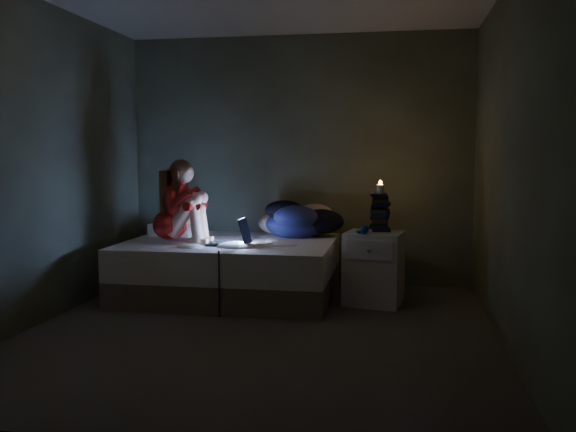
% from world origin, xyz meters
% --- Properties ---
extents(floor, '(3.60, 3.80, 0.02)m').
position_xyz_m(floor, '(0.00, 0.00, -0.01)').
color(floor, '#383431').
rests_on(floor, ground).
extents(wall_back, '(3.60, 0.02, 2.60)m').
position_xyz_m(wall_back, '(0.00, 1.91, 1.30)').
color(wall_back, '#36392B').
rests_on(wall_back, ground).
extents(wall_front, '(3.60, 0.02, 2.60)m').
position_xyz_m(wall_front, '(0.00, -1.91, 1.30)').
color(wall_front, '#36392B').
rests_on(wall_front, ground).
extents(wall_left, '(0.02, 3.80, 2.60)m').
position_xyz_m(wall_left, '(-1.81, 0.00, 1.30)').
color(wall_left, '#36392B').
rests_on(wall_left, ground).
extents(wall_right, '(0.02, 3.80, 2.60)m').
position_xyz_m(wall_right, '(1.81, 0.00, 1.30)').
color(wall_right, '#36392B').
rests_on(wall_right, ground).
extents(bed, '(1.96, 1.47, 0.54)m').
position_xyz_m(bed, '(-0.53, 1.10, 0.27)').
color(bed, beige).
rests_on(bed, ground).
extents(pillow, '(0.43, 0.30, 0.12)m').
position_xyz_m(pillow, '(-1.22, 1.42, 0.60)').
color(pillow, white).
rests_on(pillow, bed).
extents(woman, '(0.50, 0.34, 0.79)m').
position_xyz_m(woman, '(-1.06, 0.91, 0.93)').
color(woman, maroon).
rests_on(woman, bed).
extents(laptop, '(0.37, 0.26, 0.26)m').
position_xyz_m(laptop, '(-0.47, 0.84, 0.67)').
color(laptop, black).
rests_on(laptop, bed).
extents(clothes_pile, '(0.70, 0.60, 0.38)m').
position_xyz_m(clothes_pile, '(0.03, 1.52, 0.73)').
color(clothes_pile, navy).
rests_on(clothes_pile, bed).
extents(nightstand, '(0.56, 0.52, 0.66)m').
position_xyz_m(nightstand, '(0.84, 1.04, 0.33)').
color(nightstand, white).
rests_on(nightstand, ground).
extents(book_stack, '(0.19, 0.25, 0.36)m').
position_xyz_m(book_stack, '(0.88, 1.14, 0.84)').
color(book_stack, black).
rests_on(book_stack, nightstand).
extents(candle, '(0.07, 0.07, 0.08)m').
position_xyz_m(candle, '(0.88, 1.14, 1.06)').
color(candle, beige).
rests_on(candle, book_stack).
extents(phone, '(0.12, 0.16, 0.01)m').
position_xyz_m(phone, '(0.73, 0.96, 0.67)').
color(phone, black).
rests_on(phone, nightstand).
extents(blue_orb, '(0.08, 0.08, 0.08)m').
position_xyz_m(blue_orb, '(0.78, 0.88, 0.70)').
color(blue_orb, navy).
rests_on(blue_orb, nightstand).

